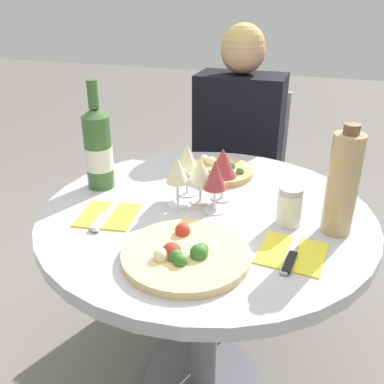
{
  "coord_description": "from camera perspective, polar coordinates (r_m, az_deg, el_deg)",
  "views": [
    {
      "loc": [
        0.3,
        -1.03,
        1.27
      ],
      "look_at": [
        -0.01,
        -0.1,
        0.8
      ],
      "focal_mm": 40.0,
      "sensor_mm": 36.0,
      "label": 1
    }
  ],
  "objects": [
    {
      "name": "wine_glass_center",
      "position": [
        1.21,
        1.15,
        2.77
      ],
      "size": [
        0.08,
        0.08,
        0.13
      ],
      "color": "silver",
      "rests_on": "dining_table"
    },
    {
      "name": "place_setting_right",
      "position": [
        1.04,
        13.15,
        -7.97
      ],
      "size": [
        0.16,
        0.19,
        0.01
      ],
      "color": "yellow",
      "rests_on": "dining_table"
    },
    {
      "name": "wine_glass_front_right",
      "position": [
        1.16,
        3.16,
        2.24
      ],
      "size": [
        0.06,
        0.06,
        0.15
      ],
      "color": "silver",
      "rests_on": "dining_table"
    },
    {
      "name": "tall_carafe",
      "position": [
        1.11,
        19.45,
        1.04
      ],
      "size": [
        0.08,
        0.08,
        0.28
      ],
      "color": "tan",
      "rests_on": "dining_table"
    },
    {
      "name": "place_setting_left",
      "position": [
        1.2,
        -11.23,
        -3.06
      ],
      "size": [
        0.17,
        0.19,
        0.01
      ],
      "color": "yellow",
      "rests_on": "dining_table"
    },
    {
      "name": "dining_table",
      "position": [
        1.28,
        1.79,
        -7.5
      ],
      "size": [
        0.94,
        0.94,
        0.7
      ],
      "color": "slate",
      "rests_on": "ground_plane"
    },
    {
      "name": "wine_glass_back_left",
      "position": [
        1.26,
        -0.7,
        4.66
      ],
      "size": [
        0.07,
        0.07,
        0.16
      ],
      "color": "silver",
      "rests_on": "dining_table"
    },
    {
      "name": "wine_glass_back_right",
      "position": [
        1.23,
        4.12,
        3.85
      ],
      "size": [
        0.08,
        0.08,
        0.16
      ],
      "color": "silver",
      "rests_on": "dining_table"
    },
    {
      "name": "chair_behind_diner",
      "position": [
        2.02,
        6.29,
        0.52
      ],
      "size": [
        0.38,
        0.38,
        0.85
      ],
      "rotation": [
        0.0,
        0.0,
        3.14
      ],
      "color": "#ADADB2",
      "rests_on": "ground_plane"
    },
    {
      "name": "pizza_large",
      "position": [
        1.0,
        -0.91,
        -8.25
      ],
      "size": [
        0.3,
        0.3,
        0.05
      ],
      "color": "#E5C17F",
      "rests_on": "dining_table"
    },
    {
      "name": "sugar_shaker",
      "position": [
        1.14,
        12.89,
        -1.87
      ],
      "size": [
        0.07,
        0.07,
        0.11
      ],
      "color": "silver",
      "rests_on": "dining_table"
    },
    {
      "name": "wine_glass_front_left",
      "position": [
        1.19,
        -1.89,
        2.85
      ],
      "size": [
        0.07,
        0.07,
        0.15
      ],
      "color": "silver",
      "rests_on": "dining_table"
    },
    {
      "name": "wine_bottle",
      "position": [
        1.33,
        -12.4,
        5.7
      ],
      "size": [
        0.08,
        0.08,
        0.33
      ],
      "color": "#38602D",
      "rests_on": "dining_table"
    },
    {
      "name": "ground_plane",
      "position": [
        1.66,
        1.5,
        -24.22
      ],
      "size": [
        12.0,
        12.0,
        0.0
      ],
      "primitive_type": "plane",
      "color": "slate",
      "rests_on": "ground"
    },
    {
      "name": "seated_diner",
      "position": [
        1.86,
        5.49,
        1.44
      ],
      "size": [
        0.36,
        0.43,
        1.15
      ],
      "rotation": [
        0.0,
        0.0,
        3.14
      ],
      "color": "black",
      "rests_on": "ground_plane"
    },
    {
      "name": "pizza_small_far",
      "position": [
        1.44,
        3.65,
        2.89
      ],
      "size": [
        0.23,
        0.23,
        0.05
      ],
      "color": "tan",
      "rests_on": "dining_table"
    }
  ]
}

